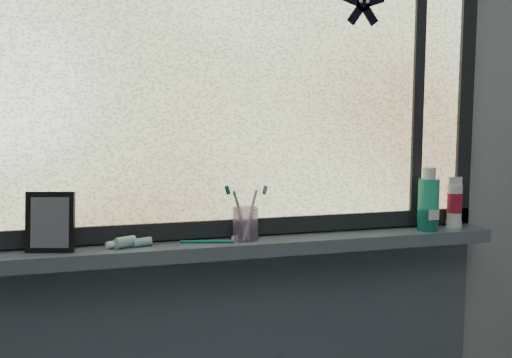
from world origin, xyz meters
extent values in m
cube|color=#9EA3A8|center=(0.00, 1.30, 1.25)|extent=(3.00, 0.01, 2.50)
cube|color=#4B5965|center=(0.00, 1.23, 1.00)|extent=(1.62, 0.14, 0.04)
cube|color=silver|center=(0.00, 1.28, 1.53)|extent=(1.50, 0.01, 1.00)
cube|color=black|center=(0.00, 1.28, 1.05)|extent=(1.60, 0.03, 0.05)
cube|color=black|center=(0.78, 1.28, 1.53)|extent=(0.05, 0.03, 1.10)
cube|color=black|center=(0.60, 1.28, 1.53)|extent=(0.03, 0.03, 1.00)
cube|color=black|center=(-0.52, 1.23, 1.10)|extent=(0.14, 0.10, 0.16)
cylinder|color=#C29ACC|center=(0.02, 1.23, 1.07)|extent=(0.09, 0.09, 0.10)
cylinder|color=teal|center=(0.61, 1.21, 1.12)|extent=(0.08, 0.08, 0.16)
cylinder|color=silver|center=(0.72, 1.23, 1.11)|extent=(0.06, 0.06, 0.12)
camera|label=1|loc=(-0.39, -0.36, 1.39)|focal=40.00mm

